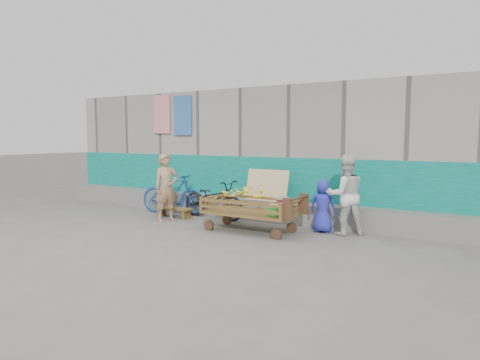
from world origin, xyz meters
The scene contains 9 objects.
ground centered at (0.00, 0.00, 0.00)m, with size 80.00×80.00×0.00m, color #5B5A52.
building_wall centered at (0.00, 4.05, 1.47)m, with size 12.00×3.50×3.00m.
banana_cart centered at (0.46, 1.13, 0.57)m, with size 1.97×0.90×0.84m.
bench centered at (-1.76, 1.51, 0.17)m, with size 0.92×0.28×0.23m.
vendor_man centered at (-1.61, 1.09, 0.75)m, with size 0.55×0.36×1.49m, color #9C7653.
woman centered at (2.17, 1.85, 0.76)m, with size 0.74×0.58×1.53m, color silver.
child centered at (1.74, 1.80, 0.52)m, with size 0.51×0.33×1.04m, color #262CA9.
bicycle_dark centered at (-0.90, 1.88, 0.44)m, with size 0.59×1.68×0.88m, color black.
bicycle_blue centered at (-2.07, 1.85, 0.50)m, with size 0.47×1.66×1.00m, color navy.
Camera 1 is at (4.62, -6.05, 1.85)m, focal length 32.00 mm.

